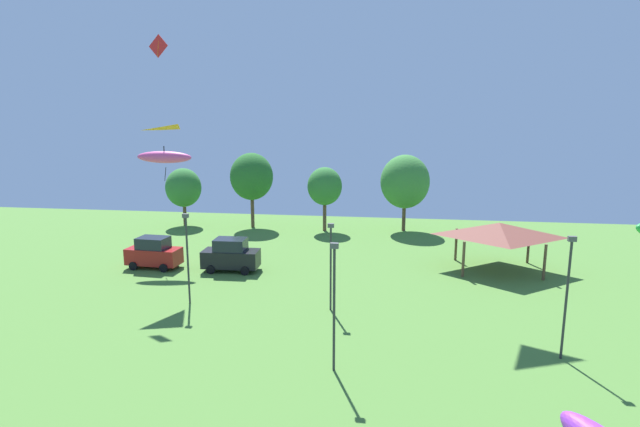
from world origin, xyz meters
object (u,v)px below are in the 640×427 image
object	(u,v)px
light_post_2	(331,261)
light_post_0	(567,291)
parked_car_leftmost	(154,253)
treeline_tree_2	(325,186)
treeline_tree_1	(252,177)
kite_flying_7	(424,10)
parked_car_second_from_left	(231,255)
kite_flying_8	(164,157)
kite_flying_2	(158,46)
park_pavilion	(499,230)
light_post_1	(334,300)
light_post_3	(187,253)
kite_flying_11	(179,137)
treeline_tree_0	(183,188)
treeline_tree_3	(405,182)

from	to	relation	value
light_post_2	light_post_0	bearing A→B (deg)	-21.27
parked_car_leftmost	treeline_tree_2	distance (m)	18.55
light_post_2	treeline_tree_1	world-z (taller)	treeline_tree_1
kite_flying_7	parked_car_second_from_left	size ratio (longest dim) A/B	0.78
kite_flying_8	light_post_2	size ratio (longest dim) A/B	0.81
kite_flying_2	park_pavilion	size ratio (longest dim) A/B	0.21
treeline_tree_1	kite_flying_2	bearing A→B (deg)	-94.62
park_pavilion	light_post_1	xyz separation A→B (m)	(-10.37, -16.88, 0.28)
kite_flying_8	treeline_tree_1	world-z (taller)	kite_flying_8
light_post_3	treeline_tree_1	xyz separation A→B (m)	(-2.09, 21.67, 2.09)
parked_car_leftmost	light_post_2	bearing A→B (deg)	-20.84
kite_flying_11	light_post_2	distance (m)	12.87
parked_car_second_from_left	treeline_tree_2	size ratio (longest dim) A/B	0.65
kite_flying_7	treeline_tree_0	bearing A→B (deg)	152.07
light_post_2	treeline_tree_3	xyz separation A→B (m)	(4.73, 22.04, 1.97)
light_post_0	light_post_2	size ratio (longest dim) A/B	1.14
light_post_0	treeline_tree_3	size ratio (longest dim) A/B	0.78
kite_flying_2	light_post_2	world-z (taller)	kite_flying_2
parked_car_leftmost	treeline_tree_3	xyz separation A→B (m)	(19.04, 15.54, 3.81)
treeline_tree_0	light_post_1	bearing A→B (deg)	-56.10
kite_flying_11	parked_car_second_from_left	bearing A→B (deg)	58.91
light_post_0	light_post_3	distance (m)	20.75
light_post_1	light_post_3	bearing A→B (deg)	144.28
light_post_2	treeline_tree_2	xyz separation A→B (m)	(-3.17, 20.95, 1.49)
light_post_0	treeline_tree_0	size ratio (longest dim) A/B	0.98
parked_car_second_from_left	kite_flying_2	bearing A→B (deg)	-157.17
light_post_3	treeline_tree_1	size ratio (longest dim) A/B	0.73
treeline_tree_1	parked_car_leftmost	bearing A→B (deg)	-103.07
kite_flying_8	treeline_tree_3	bearing A→B (deg)	36.14
kite_flying_11	treeline_tree_0	distance (m)	20.80
light_post_0	treeline_tree_1	bearing A→B (deg)	130.69
kite_flying_7	light_post_3	distance (m)	22.66
treeline_tree_0	light_post_0	bearing A→B (deg)	-41.09
kite_flying_2	treeline_tree_3	bearing A→B (deg)	45.55
treeline_tree_2	park_pavilion	bearing A→B (deg)	-37.61
kite_flying_8	treeline_tree_0	size ratio (longest dim) A/B	0.70
kite_flying_7	treeline_tree_0	distance (m)	30.27
treeline_tree_2	treeline_tree_3	world-z (taller)	treeline_tree_3
kite_flying_2	park_pavilion	world-z (taller)	kite_flying_2
kite_flying_11	treeline_tree_2	bearing A→B (deg)	68.05
kite_flying_8	light_post_0	size ratio (longest dim) A/B	0.72
kite_flying_2	parked_car_second_from_left	distance (m)	15.31
light_post_3	kite_flying_8	bearing A→B (deg)	121.23
kite_flying_7	kite_flying_8	size ratio (longest dim) A/B	0.77
light_post_0	treeline_tree_2	size ratio (longest dim) A/B	0.93
light_post_1	treeline_tree_3	size ratio (longest dim) A/B	0.77
light_post_3	treeline_tree_2	xyz separation A→B (m)	(5.56, 21.09, 1.31)
kite_flying_11	treeline_tree_1	bearing A→B (deg)	91.48
treeline_tree_2	treeline_tree_3	size ratio (longest dim) A/B	0.84
parked_car_leftmost	light_post_0	distance (m)	28.19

